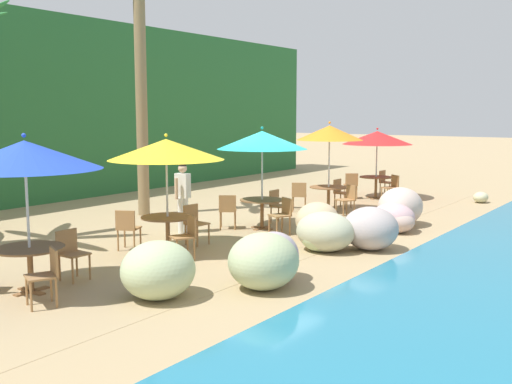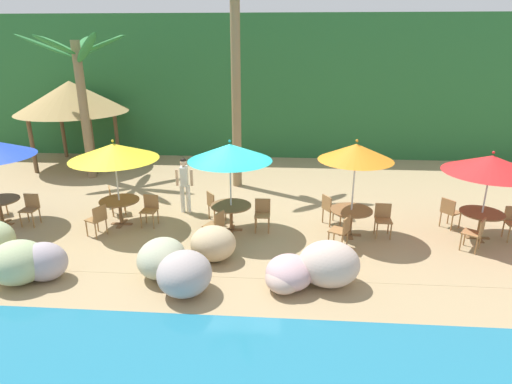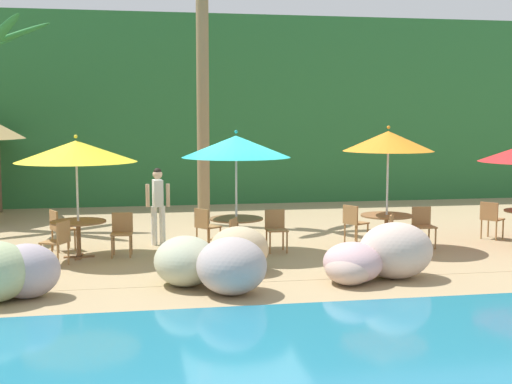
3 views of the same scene
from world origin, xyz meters
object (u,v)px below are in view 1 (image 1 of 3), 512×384
Objects in this scene: chair_red_left at (392,186)px; waiter_in_white at (183,192)px; chair_teal_inland at (228,209)px; dining_table_red at (376,180)px; dining_table_orange at (329,191)px; chair_orange_inland at (299,194)px; dining_table_yellow at (168,222)px; umbrella_yellow at (166,149)px; chair_orange_seaward at (340,191)px; chair_yellow_seaward at (194,221)px; chair_red_seaward at (385,181)px; umbrella_red at (377,138)px; dining_table_blue at (30,255)px; chair_yellow_inland at (127,227)px; umbrella_blue at (25,155)px; chair_blue_seaward at (71,251)px; chair_teal_seaward at (278,204)px; chair_teal_left at (283,213)px; chair_yellow_left at (187,234)px; chair_red_inland at (351,184)px; dining_table_teal at (262,204)px; chair_blue_left at (47,272)px; umbrella_teal at (262,140)px; palm_tree_second at (140,58)px; chair_orange_left at (348,198)px; umbrella_orange at (330,133)px.

waiter_in_white is (-7.70, 2.01, 0.47)m from chair_red_left.
dining_table_red is (7.13, -0.67, 0.10)m from chair_teal_inland.
chair_red_left is (2.94, -0.69, -0.10)m from dining_table_orange.
chair_orange_inland is at bearing -0.63° from chair_teal_inland.
umbrella_yellow is at bearing -7.13° from dining_table_yellow.
chair_yellow_seaward is at bearing 178.06° from chair_orange_seaward.
umbrella_red is at bearing -176.47° from chair_red_seaward.
dining_table_orange is 1.26× the size of chair_orange_inland.
chair_yellow_inland is (2.93, 0.96, -0.10)m from dining_table_blue.
umbrella_blue reaches higher than chair_blue_seaward.
chair_teal_seaward is 1.00× the size of chair_teal_left.
chair_yellow_left is 1.00× the size of chair_teal_seaward.
dining_table_red is at bearing -9.41° from chair_orange_inland.
chair_yellow_seaward is (0.85, 0.03, -1.61)m from umbrella_yellow.
chair_yellow_left is at bearing -135.83° from waiter_in_white.
dining_table_orange is at bearing -0.13° from umbrella_blue.
umbrella_red is 2.73× the size of chair_red_inland.
chair_red_left is (-1.26, -0.80, 0.00)m from chair_red_seaward.
umbrella_blue reaches higher than dining_table_teal.
chair_red_left is at bearing -118.73° from umbrella_red.
chair_blue_left is at bearing -179.27° from chair_teal_left.
dining_table_blue is at bearing 176.77° from chair_red_left.
dining_table_blue is 0.43× the size of umbrella_teal.
umbrella_red is at bearing 0.94° from dining_table_orange.
dining_table_orange is 1.00× the size of dining_table_red.
dining_table_blue is (-0.00, 0.00, -1.60)m from umbrella_blue.
chair_red_seaward is at bearing -4.54° from chair_yellow_inland.
chair_orange_seaward is 5.76m from waiter_in_white.
chair_red_inland is (5.98, 0.59, -0.10)m from dining_table_teal.
umbrella_yellow is 1.51m from dining_table_yellow.
umbrella_blue reaches higher than chair_orange_seaward.
dining_table_orange is at bearing -49.00° from palm_tree_second.
chair_yellow_left is 1.00× the size of chair_teal_left.
chair_orange_seaward is at bearing 36.25° from chair_orange_left.
chair_teal_seaward is at bearing 178.58° from umbrella_red.
chair_orange_left is 1.00× the size of chair_red_inland.
chair_teal_seaward is at bearing 179.22° from chair_red_seaward.
chair_orange_left is (0.18, -1.49, 0.00)m from chair_orange_inland.
dining_table_blue is 0.46× the size of umbrella_red.
chair_blue_left is 7.72m from chair_teal_seaward.
dining_table_yellow is at bearing 3.32° from chair_blue_seaward.
umbrella_orange is at bearing -2.30° from umbrella_yellow.
chair_yellow_seaward is 0.79× the size of dining_table_orange.
chair_orange_inland is at bearing 4.27° from dining_table_yellow.
chair_blue_seaward is at bearing 179.75° from chair_orange_seaward.
dining_table_blue is 0.45× the size of umbrella_yellow.
chair_teal_left is at bearing -2.98° from chair_yellow_left.
umbrella_orange reaches higher than chair_red_left.
chair_yellow_seaward is 5.03m from chair_orange_inland.
chair_yellow_inland is 4.09m from umbrella_teal.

